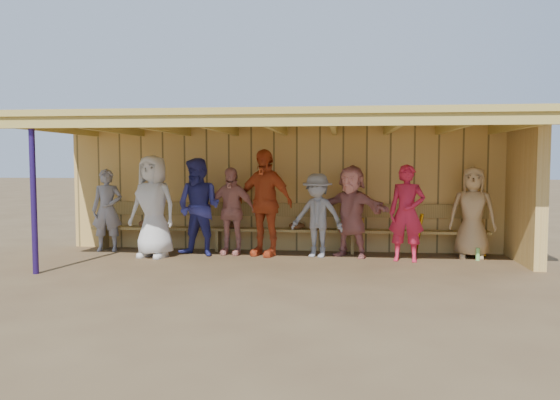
{
  "coord_description": "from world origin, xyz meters",
  "views": [
    {
      "loc": [
        1.1,
        -9.24,
        1.74
      ],
      "look_at": [
        0.0,
        0.35,
        1.05
      ],
      "focal_mm": 35.0,
      "sensor_mm": 36.0,
      "label": 1
    }
  ],
  "objects_px": {
    "bench": "(285,224)",
    "player_c": "(199,207)",
    "player_f": "(351,211)",
    "player_a": "(107,210)",
    "player_b": "(153,206)",
    "player_g": "(407,213)",
    "player_h": "(473,212)",
    "player_d": "(264,203)",
    "player_extra": "(231,211)",
    "player_e": "(317,215)"
  },
  "relations": [
    {
      "from": "bench",
      "to": "player_c",
      "type": "bearing_deg",
      "value": -157.46
    },
    {
      "from": "player_f",
      "to": "player_a",
      "type": "bearing_deg",
      "value": -157.12
    },
    {
      "from": "player_a",
      "to": "player_b",
      "type": "distance_m",
      "value": 1.27
    },
    {
      "from": "player_c",
      "to": "player_f",
      "type": "distance_m",
      "value": 2.78
    },
    {
      "from": "player_a",
      "to": "player_g",
      "type": "bearing_deg",
      "value": -13.43
    },
    {
      "from": "player_c",
      "to": "player_f",
      "type": "xyz_separation_m",
      "value": [
        2.77,
        0.21,
        -0.06
      ]
    },
    {
      "from": "player_h",
      "to": "bench",
      "type": "bearing_deg",
      "value": -172.99
    },
    {
      "from": "player_a",
      "to": "bench",
      "type": "xyz_separation_m",
      "value": [
        3.42,
        0.31,
        -0.27
      ]
    },
    {
      "from": "player_b",
      "to": "player_d",
      "type": "xyz_separation_m",
      "value": [
        1.97,
        0.39,
        0.06
      ]
    },
    {
      "from": "player_c",
      "to": "player_d",
      "type": "bearing_deg",
      "value": 23.88
    },
    {
      "from": "player_g",
      "to": "player_f",
      "type": "bearing_deg",
      "value": 171.43
    },
    {
      "from": "player_a",
      "to": "player_c",
      "type": "xyz_separation_m",
      "value": [
        1.9,
        -0.32,
        0.1
      ]
    },
    {
      "from": "player_extra",
      "to": "player_a",
      "type": "bearing_deg",
      "value": -175.26
    },
    {
      "from": "player_a",
      "to": "bench",
      "type": "height_order",
      "value": "player_a"
    },
    {
      "from": "player_f",
      "to": "player_g",
      "type": "bearing_deg",
      "value": 4.62
    },
    {
      "from": "player_b",
      "to": "player_h",
      "type": "relative_size",
      "value": 1.12
    },
    {
      "from": "player_f",
      "to": "player_h",
      "type": "height_order",
      "value": "player_f"
    },
    {
      "from": "player_c",
      "to": "player_extra",
      "type": "xyz_separation_m",
      "value": [
        0.55,
        0.21,
        -0.08
      ]
    },
    {
      "from": "player_h",
      "to": "player_d",
      "type": "bearing_deg",
      "value": -165.26
    },
    {
      "from": "player_h",
      "to": "player_f",
      "type": "bearing_deg",
      "value": -164.78
    },
    {
      "from": "player_a",
      "to": "bench",
      "type": "distance_m",
      "value": 3.44
    },
    {
      "from": "player_c",
      "to": "player_g",
      "type": "bearing_deg",
      "value": 14.53
    },
    {
      "from": "player_c",
      "to": "player_extra",
      "type": "bearing_deg",
      "value": 37.53
    },
    {
      "from": "player_e",
      "to": "player_c",
      "type": "bearing_deg",
      "value": -159.65
    },
    {
      "from": "player_f",
      "to": "bench",
      "type": "bearing_deg",
      "value": -174.25
    },
    {
      "from": "player_f",
      "to": "player_h",
      "type": "bearing_deg",
      "value": 27.43
    },
    {
      "from": "bench",
      "to": "player_extra",
      "type": "bearing_deg",
      "value": -156.55
    },
    {
      "from": "player_d",
      "to": "player_g",
      "type": "distance_m",
      "value": 2.56
    },
    {
      "from": "player_b",
      "to": "bench",
      "type": "relative_size",
      "value": 0.24
    },
    {
      "from": "player_c",
      "to": "player_h",
      "type": "xyz_separation_m",
      "value": [
        4.94,
        0.32,
        -0.07
      ]
    },
    {
      "from": "player_g",
      "to": "player_a",
      "type": "bearing_deg",
      "value": -173.53
    },
    {
      "from": "player_g",
      "to": "bench",
      "type": "xyz_separation_m",
      "value": [
        -2.21,
        0.76,
        -0.31
      ]
    },
    {
      "from": "player_c",
      "to": "player_extra",
      "type": "distance_m",
      "value": 0.59
    },
    {
      "from": "player_c",
      "to": "player_h",
      "type": "relative_size",
      "value": 1.09
    },
    {
      "from": "player_d",
      "to": "player_e",
      "type": "distance_m",
      "value": 1.0
    },
    {
      "from": "player_e",
      "to": "bench",
      "type": "relative_size",
      "value": 0.2
    },
    {
      "from": "player_extra",
      "to": "player_h",
      "type": "bearing_deg",
      "value": 8.87
    },
    {
      "from": "player_d",
      "to": "player_h",
      "type": "relative_size",
      "value": 1.19
    },
    {
      "from": "player_b",
      "to": "player_e",
      "type": "distance_m",
      "value": 2.97
    },
    {
      "from": "player_d",
      "to": "player_extra",
      "type": "xyz_separation_m",
      "value": [
        -0.64,
        0.06,
        -0.17
      ]
    },
    {
      "from": "player_b",
      "to": "player_c",
      "type": "relative_size",
      "value": 1.03
    },
    {
      "from": "player_a",
      "to": "player_f",
      "type": "bearing_deg",
      "value": -10.21
    },
    {
      "from": "player_c",
      "to": "player_g",
      "type": "distance_m",
      "value": 3.73
    },
    {
      "from": "player_h",
      "to": "bench",
      "type": "xyz_separation_m",
      "value": [
        -3.42,
        0.31,
        -0.3
      ]
    },
    {
      "from": "player_h",
      "to": "player_e",
      "type": "bearing_deg",
      "value": -163.37
    },
    {
      "from": "player_a",
      "to": "player_h",
      "type": "bearing_deg",
      "value": -8.77
    },
    {
      "from": "player_e",
      "to": "player_f",
      "type": "bearing_deg",
      "value": 27.07
    },
    {
      "from": "player_c",
      "to": "bench",
      "type": "distance_m",
      "value": 1.68
    },
    {
      "from": "player_c",
      "to": "player_d",
      "type": "height_order",
      "value": "player_d"
    },
    {
      "from": "player_b",
      "to": "player_c",
      "type": "bearing_deg",
      "value": 30.38
    }
  ]
}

